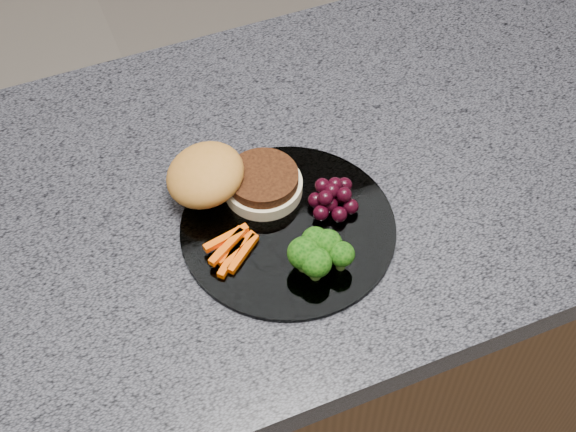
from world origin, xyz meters
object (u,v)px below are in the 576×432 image
object	(u,v)px
island_cabinet	(288,353)
grape_bunch	(333,197)
plate	(288,228)
burger	(226,180)

from	to	relation	value
island_cabinet	grape_bunch	size ratio (longest dim) A/B	18.76
grape_bunch	plate	bearing A→B (deg)	-171.63
island_cabinet	plate	size ratio (longest dim) A/B	4.62
island_cabinet	burger	xyz separation A→B (m)	(-0.08, 0.00, 0.50)
island_cabinet	burger	world-z (taller)	burger
burger	grape_bunch	size ratio (longest dim) A/B	2.93
plate	burger	bearing A→B (deg)	122.46
burger	plate	bearing A→B (deg)	-39.92
grape_bunch	burger	bearing A→B (deg)	148.62
island_cabinet	grape_bunch	bearing A→B (deg)	-64.93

